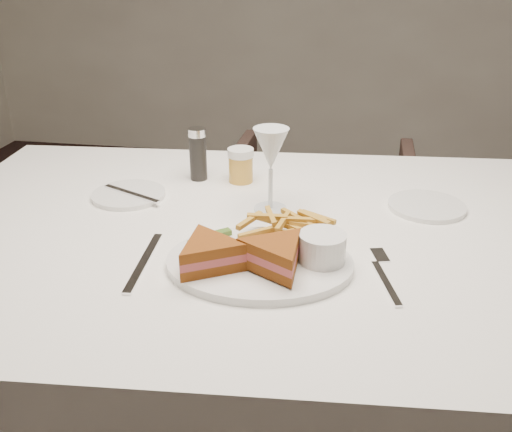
% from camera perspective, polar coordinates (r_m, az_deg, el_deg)
% --- Properties ---
extents(table, '(1.44, 1.02, 0.75)m').
position_cam_1_polar(table, '(1.32, 0.37, -16.00)').
color(table, white).
rests_on(table, ground).
extents(chair_far, '(0.67, 0.62, 0.67)m').
position_cam_1_polar(chair_far, '(2.07, 6.11, -1.02)').
color(chair_far, '#45302A').
rests_on(chair_far, ground).
extents(table_setting, '(0.80, 0.60, 0.18)m').
position_cam_1_polar(table_setting, '(1.04, 0.61, -0.75)').
color(table_setting, white).
rests_on(table_setting, table).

